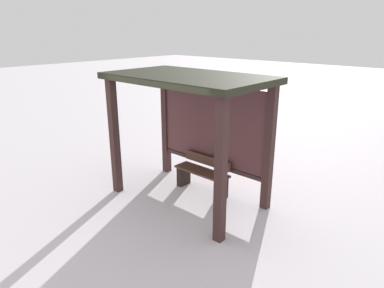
# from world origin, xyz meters

# --- Properties ---
(ground_plane) EXTENTS (60.00, 60.00, 0.00)m
(ground_plane) POSITION_xyz_m (0.00, 0.00, 0.00)
(ground_plane) COLOR silver
(bus_shelter) EXTENTS (3.07, 1.80, 2.52)m
(bus_shelter) POSITION_xyz_m (0.00, 0.21, 1.94)
(bus_shelter) COLOR #3E2725
(bus_shelter) RESTS_ON ground
(bench_left_inside) EXTENTS (1.25, 0.38, 0.76)m
(bench_left_inside) POSITION_xyz_m (0.00, 0.46, 0.36)
(bench_left_inside) COLOR #513528
(bench_left_inside) RESTS_ON ground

